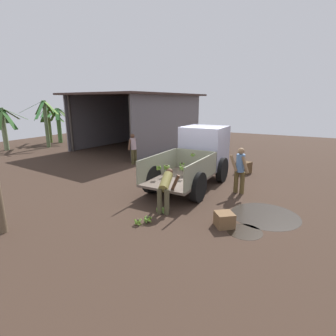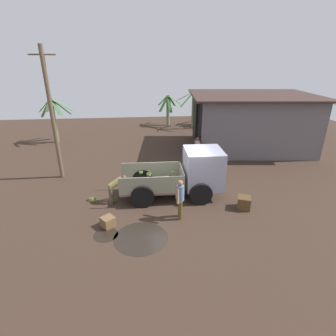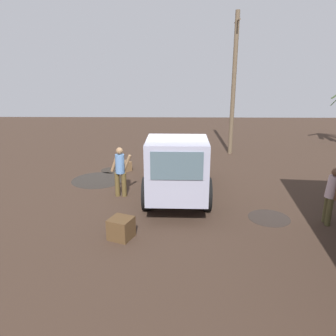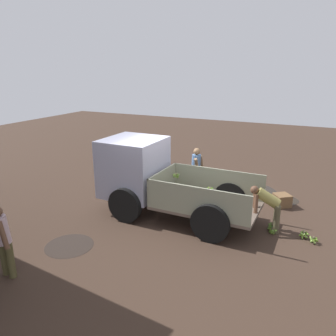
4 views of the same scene
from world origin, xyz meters
The scene contains 14 objects.
ground centered at (0.00, 0.00, 0.00)m, with size 36.00×36.00×0.00m, color #3A2A20.
mud_patch_0 centered at (-2.98, -2.52, 0.00)m, with size 0.88×0.88×0.01m, color black.
mud_patch_1 centered at (-1.74, -2.82, 0.00)m, with size 1.92×1.92×0.01m, color black.
mud_patch_2 centered at (1.40, 2.71, 0.00)m, with size 1.16×1.16×0.01m, color black.
cargo_truck centered at (0.66, 0.13, 1.15)m, with size 4.54×2.05×2.17m.
person_foreground_visitor centered at (-0.20, -1.69, 0.91)m, with size 0.35×0.71×1.63m.
person_worker_loading centered at (-2.77, -0.14, 0.74)m, with size 0.82×0.66×1.21m.
person_bystander_near_shed centered at (1.71, 4.19, 0.87)m, with size 0.60×0.36×1.57m.
banana_bunch_on_ground_0 centered at (-3.71, -0.10, 0.11)m, with size 0.24×0.23×0.20m.
banana_bunch_on_ground_1 centered at (-3.94, 0.05, 0.10)m, with size 0.22×0.20×0.18m.
banana_bunch_on_ground_2 centered at (-2.96, -0.03, 0.09)m, with size 0.22×0.21×0.17m.
banana_bunch_on_ground_3 centered at (-2.92, -0.21, 0.11)m, with size 0.26×0.26×0.20m.
wooden_crate_0 centered at (-2.94, -1.98, 0.19)m, with size 0.45×0.45×0.38m, color brown.
wooden_crate_1 centered at (2.58, -1.26, 0.26)m, with size 0.53×0.53×0.52m, color #4F371F.
Camera 4 is at (-3.76, 8.04, 4.13)m, focal length 35.00 mm.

